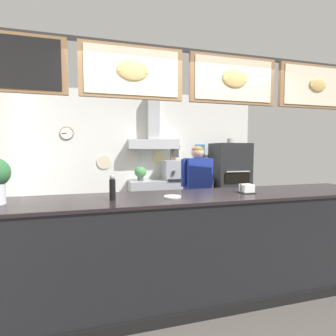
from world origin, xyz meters
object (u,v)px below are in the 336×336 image
(potted_rosemary, at_px, (192,172))
(potted_oregano, at_px, (140,173))
(napkin_holder, at_px, (247,189))
(condiment_plate, at_px, (173,197))
(shop_worker, at_px, (197,191))
(espresso_machine, at_px, (175,170))
(pepper_grinder, at_px, (112,188))
(pizza_oven, at_px, (230,182))

(potted_rosemary, distance_m, potted_oregano, 1.10)
(potted_oregano, distance_m, napkin_holder, 2.70)
(potted_rosemary, relative_size, condiment_plate, 1.70)
(shop_worker, distance_m, espresso_machine, 1.19)
(espresso_machine, xyz_separation_m, potted_rosemary, (0.37, -0.00, -0.04))
(potted_rosemary, bearing_deg, pepper_grinder, -123.82)
(napkin_holder, height_order, condiment_plate, napkin_holder)
(pepper_grinder, bearing_deg, shop_worker, 45.82)
(potted_rosemary, height_order, pepper_grinder, pepper_grinder)
(potted_rosemary, height_order, condiment_plate, potted_rosemary)
(shop_worker, bearing_deg, pizza_oven, -142.08)
(potted_rosemary, bearing_deg, condiment_plate, -114.23)
(pepper_grinder, bearing_deg, napkin_holder, 0.94)
(pepper_grinder, bearing_deg, espresso_machine, 62.19)
(napkin_holder, bearing_deg, potted_rosemary, 82.38)
(espresso_machine, relative_size, potted_rosemary, 1.88)
(potted_rosemary, bearing_deg, espresso_machine, 179.77)
(espresso_machine, bearing_deg, shop_worker, -88.89)
(potted_oregano, bearing_deg, pepper_grinder, -103.85)
(shop_worker, height_order, pepper_grinder, shop_worker)
(pizza_oven, height_order, napkin_holder, pizza_oven)
(pepper_grinder, bearing_deg, condiment_plate, -1.64)
(pizza_oven, relative_size, espresso_machine, 3.33)
(napkin_holder, bearing_deg, pizza_oven, 64.85)
(potted_oregano, distance_m, pepper_grinder, 2.69)
(potted_rosemary, relative_size, potted_oregano, 1.02)
(pizza_oven, xyz_separation_m, shop_worker, (-1.15, -1.04, 0.02))
(potted_rosemary, xyz_separation_m, napkin_holder, (-0.34, -2.58, 0.04))
(espresso_machine, relative_size, napkin_holder, 3.57)
(espresso_machine, xyz_separation_m, pepper_grinder, (-1.37, -2.60, 0.08))
(espresso_machine, distance_m, napkin_holder, 2.58)
(espresso_machine, xyz_separation_m, potted_oregano, (-0.73, 0.01, -0.04))
(pizza_oven, relative_size, napkin_holder, 11.88)
(shop_worker, bearing_deg, potted_rosemary, -110.73)
(shop_worker, relative_size, pepper_grinder, 6.83)
(espresso_machine, height_order, pepper_grinder, espresso_machine)
(potted_rosemary, relative_size, napkin_holder, 1.89)
(condiment_plate, bearing_deg, napkin_holder, 2.70)
(shop_worker, relative_size, condiment_plate, 9.61)
(espresso_machine, height_order, potted_oregano, espresso_machine)
(espresso_machine, height_order, napkin_holder, espresso_machine)
(shop_worker, bearing_deg, napkin_holder, 85.96)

